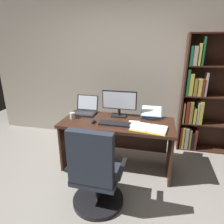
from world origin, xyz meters
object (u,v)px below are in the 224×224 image
(desk, at_px, (118,132))
(open_binder, at_px, (149,128))
(keyboard, at_px, (114,124))
(bookshelf, at_px, (202,99))
(coffee_mug, at_px, (72,115))
(office_chair, at_px, (95,176))
(monitor, at_px, (119,103))
(laptop, at_px, (85,110))
(notepad, at_px, (134,124))
(reading_stand_with_book, at_px, (151,112))
(pen, at_px, (135,123))
(computer_mouse, at_px, (93,121))

(desk, xyz_separation_m, open_binder, (0.46, -0.24, 0.22))
(desk, height_order, keyboard, keyboard)
(bookshelf, xyz_separation_m, open_binder, (-0.81, -1.03, -0.16))
(bookshelf, bearing_deg, coffee_mug, -155.21)
(office_chair, height_order, monitor, monitor)
(office_chair, xyz_separation_m, keyboard, (0.05, 0.73, 0.33))
(laptop, distance_m, notepad, 0.85)
(monitor, height_order, notepad, monitor)
(laptop, xyz_separation_m, keyboard, (0.55, -0.35, -0.04))
(monitor, bearing_deg, coffee_mug, -158.77)
(reading_stand_with_book, bearing_deg, pen, -120.90)
(office_chair, xyz_separation_m, monitor, (0.05, 1.07, 0.52))
(office_chair, relative_size, monitor, 1.94)
(reading_stand_with_book, relative_size, coffee_mug, 3.53)
(monitor, distance_m, open_binder, 0.64)
(bookshelf, height_order, office_chair, bookshelf)
(bookshelf, distance_m, reading_stand_with_book, 0.99)
(pen, relative_size, coffee_mug, 1.61)
(office_chair, bearing_deg, keyboard, 87.42)
(reading_stand_with_book, bearing_deg, desk, -155.52)
(monitor, distance_m, reading_stand_with_book, 0.50)
(laptop, distance_m, open_binder, 1.10)
(keyboard, height_order, coffee_mug, coffee_mug)
(bookshelf, height_order, monitor, bookshelf)
(computer_mouse, xyz_separation_m, coffee_mug, (-0.35, 0.09, 0.02))
(open_binder, bearing_deg, reading_stand_with_book, 98.35)
(bookshelf, distance_m, coffee_mug, 2.13)
(desk, height_order, computer_mouse, computer_mouse)
(reading_stand_with_book, xyz_separation_m, notepad, (-0.22, -0.33, -0.07))
(desk, bearing_deg, laptop, 164.34)
(computer_mouse, relative_size, pen, 0.74)
(office_chair, relative_size, keyboard, 2.39)
(laptop, relative_size, keyboard, 0.84)
(monitor, xyz_separation_m, notepad, (0.26, -0.27, -0.19))
(open_binder, relative_size, notepad, 2.39)
(desk, relative_size, reading_stand_with_book, 5.21)
(bookshelf, distance_m, laptop, 1.94)
(open_binder, bearing_deg, coffee_mug, -177.83)
(open_binder, xyz_separation_m, notepad, (-0.21, 0.12, -0.01))
(desk, relative_size, coffee_mug, 18.37)
(desk, bearing_deg, office_chair, -94.38)
(monitor, relative_size, laptop, 1.48)
(computer_mouse, distance_m, pen, 0.58)
(reading_stand_with_book, bearing_deg, keyboard, -139.74)
(desk, height_order, notepad, notepad)
(bookshelf, relative_size, monitor, 3.76)
(keyboard, relative_size, open_binder, 0.84)
(bookshelf, distance_m, monitor, 1.43)
(reading_stand_with_book, distance_m, open_binder, 0.46)
(office_chair, xyz_separation_m, laptop, (-0.49, 1.08, 0.37))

